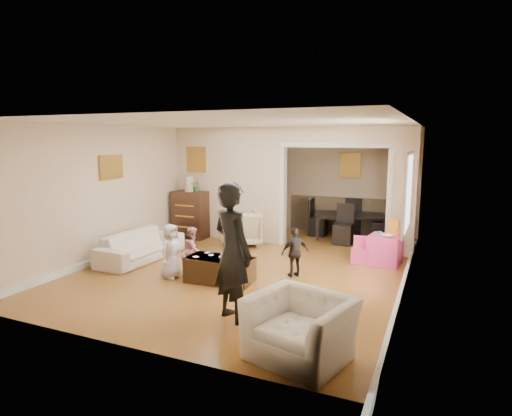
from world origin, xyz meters
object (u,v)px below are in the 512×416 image
at_px(armchair_back, 240,228).
at_px(coffee_cup, 224,256).
at_px(cyan_cup, 380,234).
at_px(child_toddler, 295,252).
at_px(table_lamp, 189,184).
at_px(coffee_table, 220,270).
at_px(child_kneel_a, 171,251).
at_px(child_kneel_b, 193,249).
at_px(sofa, 141,246).
at_px(adult_person, 232,252).
at_px(play_table, 385,250).
at_px(dining_table, 349,226).
at_px(armchair_front, 301,328).
at_px(dresser, 190,215).

height_order(armchair_back, coffee_cup, armchair_back).
relative_size(cyan_cup, child_toddler, 0.09).
bearing_deg(coffee_cup, table_lamp, 131.12).
xyz_separation_m(coffee_table, child_toddler, (1.05, 0.75, 0.22)).
height_order(table_lamp, child_kneel_a, table_lamp).
relative_size(child_kneel_a, child_kneel_b, 1.15).
bearing_deg(coffee_table, coffee_cup, -26.57).
bearing_deg(child_kneel_a, child_kneel_b, -11.68).
relative_size(sofa, adult_person, 1.04).
relative_size(play_table, child_kneel_b, 0.70).
bearing_deg(child_kneel_a, sofa, 66.27).
xyz_separation_m(sofa, play_table, (4.40, 1.58, -0.00)).
xyz_separation_m(sofa, dining_table, (3.36, 3.45, 0.01)).
bearing_deg(coffee_table, child_kneel_a, -169.99).
height_order(armchair_back, table_lamp, table_lamp).
height_order(sofa, cyan_cup, cyan_cup).
relative_size(armchair_front, dresser, 0.93).
distance_m(table_lamp, child_toddler, 3.78).
xyz_separation_m(coffee_cup, child_kneel_b, (-0.80, 0.35, -0.05)).
relative_size(armchair_back, dining_table, 0.51).
xyz_separation_m(sofa, table_lamp, (-0.13, 2.00, 1.02)).
relative_size(child_kneel_a, child_toddler, 1.09).
bearing_deg(table_lamp, coffee_table, -49.61).
relative_size(dresser, adult_person, 0.62).
bearing_deg(armchair_front, table_lamp, 148.17).
xyz_separation_m(armchair_front, coffee_table, (-1.98, 1.84, -0.13)).
xyz_separation_m(play_table, child_kneel_b, (-3.07, -1.83, 0.13)).
relative_size(armchair_front, coffee_cup, 9.99).
distance_m(table_lamp, coffee_cup, 3.54).
xyz_separation_m(sofa, child_kneel_a, (1.19, -0.70, 0.19)).
height_order(adult_person, child_kneel_a, adult_person).
distance_m(dresser, play_table, 4.56).
distance_m(armchair_back, child_kneel_b, 2.06).
distance_m(coffee_table, dining_table, 4.21).
bearing_deg(sofa, dresser, 5.18).
distance_m(coffee_cup, child_kneel_b, 0.87).
relative_size(armchair_back, child_kneel_a, 0.91).
distance_m(table_lamp, adult_person, 4.86).
distance_m(armchair_front, child_toddler, 2.75).
height_order(armchair_front, coffee_table, armchair_front).
bearing_deg(child_kneel_b, armchair_back, -21.38).
relative_size(dresser, coffee_table, 1.02).
bearing_deg(coffee_cup, armchair_back, 109.77).
bearing_deg(child_toddler, play_table, -176.96).
relative_size(armchair_back, dresser, 0.76).
bearing_deg(dining_table, child_kneel_a, -132.59).
relative_size(coffee_table, child_kneel_b, 1.35).
distance_m(armchair_back, dining_table, 2.66).
distance_m(dresser, child_kneel_a, 3.00).
xyz_separation_m(sofa, coffee_cup, (2.14, -0.60, 0.18)).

